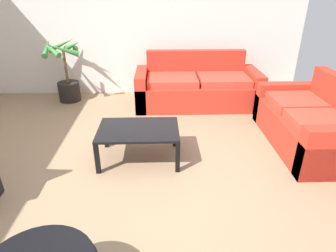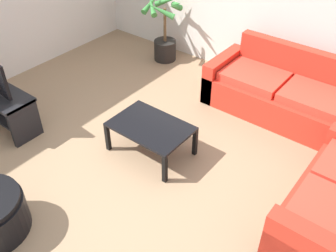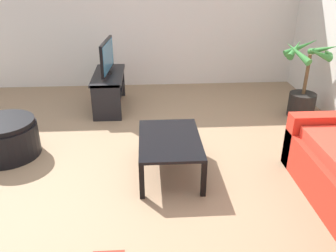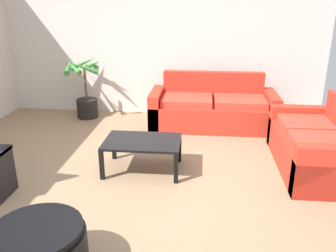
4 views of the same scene
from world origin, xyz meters
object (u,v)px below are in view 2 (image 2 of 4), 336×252
tv_stand (0,103)px  coffee_table (151,129)px  couch_main (284,95)px  potted_palm (165,35)px

tv_stand → coffee_table: tv_stand is taller
couch_main → potted_palm: potted_palm is taller
couch_main → potted_palm: (-2.34, 0.27, 0.15)m
tv_stand → potted_palm: bearing=79.7°
tv_stand → potted_palm: potted_palm is taller
tv_stand → potted_palm: (0.52, 2.86, 0.10)m
coffee_table → potted_palm: (-1.42, 2.05, 0.09)m
couch_main → potted_palm: bearing=173.5°
couch_main → tv_stand: (-2.86, -2.60, 0.05)m
potted_palm → couch_main: bearing=-6.5°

